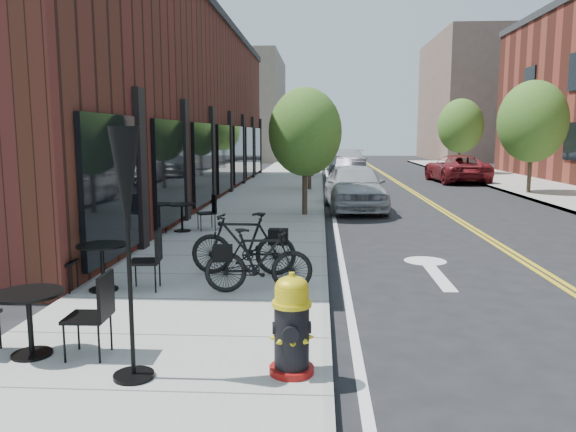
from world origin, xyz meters
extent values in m
plane|color=black|center=(0.00, 0.00, 0.00)|extent=(120.00, 120.00, 0.00)
cube|color=#9E9B93|center=(-2.00, 10.00, 0.06)|extent=(4.00, 70.00, 0.12)
cube|color=#401F14|center=(-6.50, 14.00, 3.50)|extent=(5.00, 28.00, 7.00)
cube|color=#726656|center=(-8.00, 48.00, 5.00)|extent=(8.00, 14.00, 10.00)
cube|color=brown|center=(16.00, 50.00, 6.00)|extent=(10.00, 16.00, 12.00)
cylinder|color=#382B1E|center=(-0.60, 9.00, 0.93)|extent=(0.16, 0.16, 1.61)
ellipsoid|color=#345C1D|center=(-0.60, 9.00, 2.61)|extent=(2.20, 2.20, 2.64)
cylinder|color=#382B1E|center=(-0.60, 17.00, 0.96)|extent=(0.16, 0.16, 1.68)
ellipsoid|color=#345C1D|center=(-0.60, 17.00, 2.72)|extent=(2.30, 2.30, 2.76)
cylinder|color=#382B1E|center=(-0.60, 25.00, 0.91)|extent=(0.16, 0.16, 1.57)
ellipsoid|color=#345C1D|center=(-0.60, 25.00, 2.54)|extent=(2.10, 2.10, 2.52)
cylinder|color=#382B1E|center=(-0.60, 33.00, 0.98)|extent=(0.16, 0.16, 1.71)
ellipsoid|color=#345C1D|center=(-0.60, 33.00, 2.79)|extent=(2.40, 2.40, 2.88)
cylinder|color=#382B1E|center=(8.60, 16.00, 1.03)|extent=(0.16, 0.16, 1.82)
ellipsoid|color=#345C1D|center=(8.60, 16.00, 3.06)|extent=(2.80, 2.80, 3.36)
cylinder|color=#382B1E|center=(8.60, 28.00, 1.03)|extent=(0.16, 0.16, 1.82)
ellipsoid|color=#345C1D|center=(8.60, 28.00, 3.06)|extent=(2.80, 2.80, 3.36)
cylinder|color=maroon|center=(-0.42, -2.51, 0.15)|extent=(0.51, 0.51, 0.07)
cylinder|color=black|center=(-0.42, -2.51, 0.50)|extent=(0.40, 0.40, 0.69)
cylinder|color=gold|center=(-0.42, -2.51, 0.85)|extent=(0.45, 0.45, 0.05)
cylinder|color=gold|center=(-0.42, -2.51, 0.95)|extent=(0.38, 0.38, 0.16)
ellipsoid|color=gold|center=(-0.42, -2.51, 1.04)|extent=(0.37, 0.37, 0.20)
cylinder|color=gold|center=(-0.42, -2.51, 1.14)|extent=(0.06, 0.06, 0.07)
imported|color=black|center=(-1.46, 1.50, 0.67)|extent=(1.84, 0.57, 1.10)
imported|color=black|center=(-1.08, 0.44, 0.62)|extent=(1.72, 0.69, 1.00)
cylinder|color=black|center=(-3.31, -2.21, 0.13)|extent=(0.44, 0.44, 0.03)
cylinder|color=black|center=(-3.31, -2.21, 0.47)|extent=(0.06, 0.06, 0.69)
cylinder|color=black|center=(-3.31, -2.21, 0.82)|extent=(0.77, 0.77, 0.03)
cylinder|color=black|center=(-3.52, 0.40, 0.14)|extent=(0.49, 0.49, 0.03)
cylinder|color=black|center=(-3.52, 0.40, 0.48)|extent=(0.07, 0.07, 0.70)
cylinder|color=black|center=(-3.52, 0.40, 0.84)|extent=(0.84, 0.84, 0.03)
cylinder|color=black|center=(-3.60, 5.80, 0.13)|extent=(0.55, 0.55, 0.03)
cylinder|color=black|center=(-3.60, 5.80, 0.46)|extent=(0.08, 0.08, 0.67)
cylinder|color=black|center=(-3.60, 5.80, 0.80)|extent=(0.96, 0.96, 0.03)
cylinder|color=black|center=(-2.00, -2.71, 0.14)|extent=(0.40, 0.40, 0.04)
cylinder|color=black|center=(-2.00, -2.71, 1.36)|extent=(0.04, 0.04, 2.41)
cone|color=black|center=(-2.00, -2.71, 2.09)|extent=(0.29, 0.29, 1.07)
imported|color=#A9ACB1|center=(1.02, 11.00, 0.79)|extent=(2.12, 4.73, 1.58)
imported|color=black|center=(1.43, 20.43, 0.69)|extent=(1.86, 4.33, 1.39)
imported|color=#ABAAAF|center=(1.60, 26.52, 0.81)|extent=(2.59, 5.72, 1.63)
imported|color=maroon|center=(7.09, 22.36, 0.73)|extent=(2.74, 5.38, 1.46)
camera|label=1|loc=(-0.15, -7.96, 2.54)|focal=35.00mm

